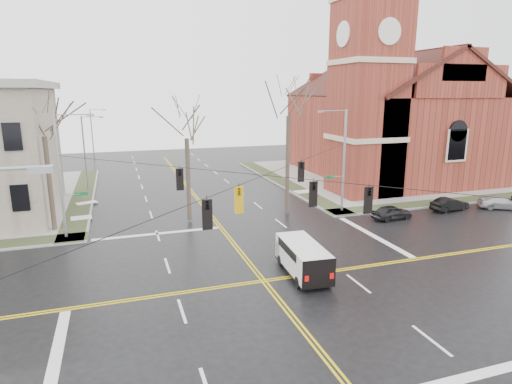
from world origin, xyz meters
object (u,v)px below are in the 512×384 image
object	(u,v)px
signal_pole_nw	(62,173)
parked_car_b	(450,204)
church	(386,110)
tree_ne	(288,109)
signal_pole_ne	(342,158)
streetlight_north_a	(86,150)
parked_car_c	(500,203)
parked_car_a	(392,212)
tree_nw_near	(187,133)
tree_nw_far	(44,130)
streetlight_north_b	(93,133)
cargo_van	(302,256)

from	to	relation	value
signal_pole_nw	parked_car_b	world-z (taller)	signal_pole_nw
church	tree_ne	size ratio (longest dim) A/B	2.17
signal_pole_nw	signal_pole_ne	bearing A→B (deg)	0.00
streetlight_north_a	parked_car_c	xyz separation A→B (m)	(36.74, -20.10, -3.90)
streetlight_north_a	parked_car_a	bearing A→B (deg)	-38.35
signal_pole_nw	tree_nw_near	bearing A→B (deg)	9.08
signal_pole_nw	tree_nw_far	bearing A→B (deg)	119.14
streetlight_north_a	tree_ne	distance (m)	23.50
parked_car_a	tree_nw_far	distance (m)	28.44
parked_car_a	tree_ne	xyz separation A→B (m)	(-7.74, 4.69, 8.55)
church	parked_car_a	xyz separation A→B (m)	(-10.34, -16.63, -7.83)
tree_nw_near	streetlight_north_b	bearing A→B (deg)	103.79
cargo_van	streetlight_north_b	bearing A→B (deg)	109.24
cargo_van	tree_nw_near	xyz separation A→B (m)	(-4.57, 12.65, 6.28)
parked_car_a	parked_car_b	distance (m)	6.68
tree_nw_near	tree_ne	xyz separation A→B (m)	(8.75, -0.13, 1.76)
signal_pole_nw	tree_nw_near	xyz separation A→B (m)	(9.26, 1.48, 2.45)
streetlight_north_b	signal_pole_ne	bearing A→B (deg)	-58.95
streetlight_north_a	tree_nw_near	bearing A→B (deg)	-60.23
church	tree_nw_far	size ratio (longest dim) A/B	2.54
tree_nw_far	tree_ne	size ratio (longest dim) A/B	0.85
signal_pole_ne	streetlight_north_a	size ratio (longest dim) A/B	1.12
signal_pole_ne	tree_nw_far	bearing A→B (deg)	174.83
cargo_van	tree_nw_near	bearing A→B (deg)	113.67
cargo_van	parked_car_c	size ratio (longest dim) A/B	1.31
streetlight_north_b	tree_nw_near	size ratio (longest dim) A/B	0.78
parked_car_b	tree_nw_far	bearing A→B (deg)	75.54
streetlight_north_a	parked_car_c	bearing A→B (deg)	-28.68
tree_nw_far	tree_nw_near	bearing A→B (deg)	-3.70
tree_nw_far	signal_pole_ne	bearing A→B (deg)	-5.17
cargo_van	parked_car_b	xyz separation A→B (m)	(18.56, 8.46, -0.51)
church	parked_car_c	bearing A→B (deg)	-85.51
tree_ne	tree_nw_near	bearing A→B (deg)	179.13
signal_pole_ne	cargo_van	xyz separation A→B (m)	(-8.81, -11.17, -3.83)
parked_car_b	tree_ne	distance (m)	17.22
cargo_van	tree_nw_near	distance (m)	14.85
tree_nw_near	church	bearing A→B (deg)	23.75
streetlight_north_b	tree_nw_near	distance (m)	36.18
church	signal_pole_nw	size ratio (longest dim) A/B	3.06
streetlight_north_a	cargo_van	xyz separation A→B (m)	(13.17, -27.67, -3.35)
church	signal_pole_ne	xyz separation A→B (m)	(-13.44, -13.28, -3.48)
parked_car_c	tree_ne	distance (m)	21.79
signal_pole_ne	cargo_van	distance (m)	14.73
streetlight_north_b	parked_car_c	size ratio (longest dim) A/B	2.05
church	streetlight_north_a	bearing A→B (deg)	174.81
parked_car_a	tree_nw_far	xyz separation A→B (m)	(-26.95, 5.50, 7.24)
parked_car_a	tree_nw_near	size ratio (longest dim) A/B	0.35
signal_pole_nw	streetlight_north_b	size ratio (longest dim) A/B	1.12
streetlight_north_a	church	bearing A→B (deg)	-5.19
signal_pole_ne	streetlight_north_b	bearing A→B (deg)	121.05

